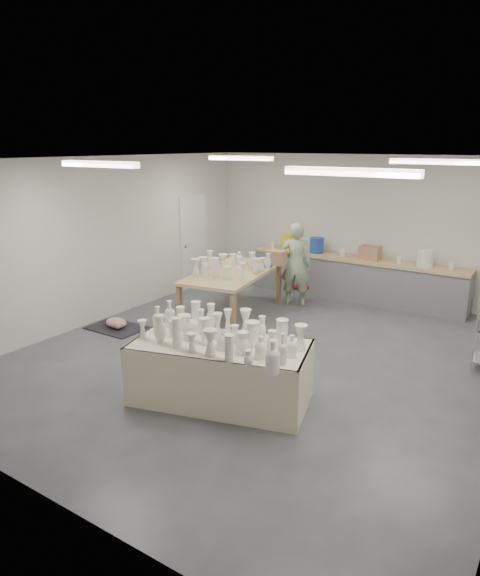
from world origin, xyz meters
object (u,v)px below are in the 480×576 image
Objects in this scene: potter at (296,264)px; red_stool at (301,288)px; work_table at (235,270)px; drying_table at (220,369)px.

potter is 0.62m from red_stool.
work_table is at bearing 43.18° from potter.
work_table is at bearing 104.85° from drying_table.
red_stool is at bearing 88.10° from drying_table.
drying_table is 0.97× the size of work_table.
drying_table is 3.46m from work_table.
drying_table is 4.57m from red_stool.
work_table is (-1.74, 2.95, 0.45)m from drying_table.
potter is at bearing -90.00° from red_stool.
drying_table is at bearing -68.53° from work_table.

